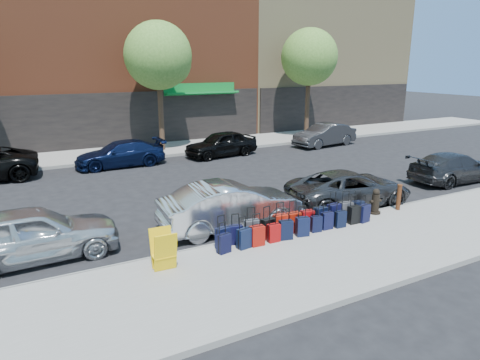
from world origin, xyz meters
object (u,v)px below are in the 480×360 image
car_near_0 (32,234)px  car_far_2 (221,144)px  display_rack (164,250)px  car_near_2 (349,188)px  car_far_3 (325,135)px  fire_hydrant (375,202)px  car_far_1 (120,154)px  suitcase_front_5 (294,222)px  car_near_1 (231,206)px  bollard (399,197)px  car_near_3 (454,167)px  tree_center (161,58)px  tree_right (311,59)px

car_near_0 → car_far_2: size_ratio=1.05×
display_rack → car_near_0: 3.69m
car_near_2 → car_far_3: car_far_3 is taller
fire_hydrant → car_far_1: size_ratio=0.19×
suitcase_front_5 → car_far_1: car_far_1 is taller
car_near_1 → display_rack: bearing=126.8°
bollard → car_near_2: bearing=119.2°
car_near_3 → car_far_1: (-12.38, 9.92, 0.00)m
bollard → display_rack: (-8.63, -0.45, 0.03)m
display_rack → car_near_3: car_near_3 is taller
car_near_2 → tree_center: bearing=19.1°
suitcase_front_5 → car_far_1: (-2.48, 11.78, 0.19)m
tree_center → car_near_0: size_ratio=1.65×
car_near_0 → car_far_3: 19.74m
tree_right → car_near_1: size_ratio=1.60×
car_far_3 → car_near_0: bearing=-68.6°
car_near_0 → car_far_3: car_near_0 is taller
tree_center → car_near_3: tree_center is taller
bollard → car_near_1: car_near_1 is taller
suitcase_front_5 → car_far_2: (3.14, 11.61, 0.25)m
tree_center → car_far_3: 11.09m
car_near_1 → car_far_3: bearing=-47.3°
car_far_1 → car_far_3: car_far_3 is taller
display_rack → car_far_1: bearing=84.0°
car_far_2 → car_near_1: bearing=-31.1°
tree_right → display_rack: (-15.43, -14.77, -4.77)m
bollard → car_far_2: 11.69m
car_near_0 → car_far_2: 14.05m
tree_right → car_near_2: (-7.66, -12.77, -4.76)m
car_near_2 → car_near_3: car_near_3 is taller
fire_hydrant → car_near_3: size_ratio=0.19×
display_rack → car_far_3: car_far_3 is taller
bollard → car_near_3: (5.49, 1.87, 0.03)m
car_near_2 → display_rack: bearing=111.0°
fire_hydrant → car_far_2: (-0.28, 11.52, 0.17)m
tree_center → suitcase_front_5: bearing=-92.8°
car_near_2 → car_near_3: bearing=-80.5°
car_near_0 → display_rack: bearing=-132.2°
car_near_0 → car_near_2: (10.58, -0.39, -0.10)m
suitcase_front_5 → car_far_2: 12.03m
fire_hydrant → car_near_1: 4.98m
suitcase_front_5 → car_near_0: (-7.03, 1.92, 0.29)m
car_near_2 → tree_right: bearing=-24.4°
tree_center → fire_hydrant: 15.27m
bollard → car_far_3: bearing=62.6°
tree_right → car_far_1: tree_right is taller
suitcase_front_5 → car_far_2: bearing=76.1°
suitcase_front_5 → car_near_0: car_near_0 is taller
tree_right → car_near_3: bearing=-96.0°
bollard → display_rack: display_rack is taller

